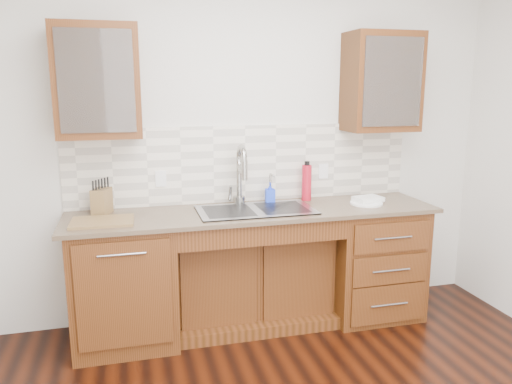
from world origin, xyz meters
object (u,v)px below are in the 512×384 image
object	(u,v)px
plate	(366,203)
knife_block	(102,201)
water_bottle	(307,183)
cutting_board	(102,222)
soap_bottle	(270,193)

from	to	relation	value
plate	knife_block	size ratio (longest dim) A/B	1.38
water_bottle	plate	world-z (taller)	water_bottle
cutting_board	soap_bottle	bearing A→B (deg)	12.65
soap_bottle	water_bottle	bearing A→B (deg)	10.44
soap_bottle	knife_block	bearing A→B (deg)	-171.84
plate	knife_block	distance (m)	1.96
water_bottle	knife_block	xyz separation A→B (m)	(-1.55, -0.04, -0.05)
plate	knife_block	bearing A→B (deg)	173.92
plate	soap_bottle	bearing A→B (deg)	161.85
water_bottle	plate	xyz separation A→B (m)	(0.40, -0.25, -0.13)
soap_bottle	knife_block	xyz separation A→B (m)	(-1.24, -0.02, 0.01)
knife_block	cutting_board	size ratio (longest dim) A/B	0.45
plate	cutting_board	bearing A→B (deg)	-178.60
plate	water_bottle	bearing A→B (deg)	148.04
water_bottle	knife_block	distance (m)	1.55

